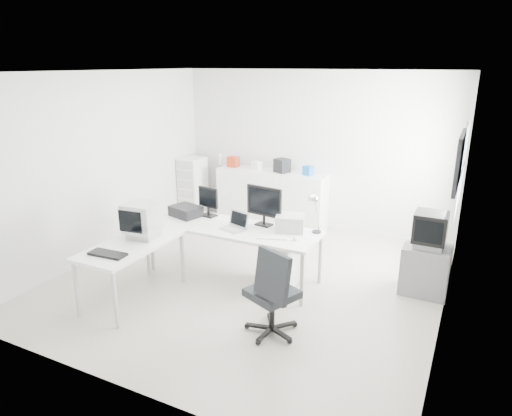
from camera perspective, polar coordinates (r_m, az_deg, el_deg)
The scene contains 30 objects.
floor at distance 6.47m, azimuth -0.80°, elevation -8.96°, with size 5.00×5.00×0.01m, color silver.
ceiling at distance 5.78m, azimuth -0.92°, elevation 16.69°, with size 5.00×5.00×0.01m, color white.
back_wall at distance 8.22m, azimuth 7.18°, elevation 7.03°, with size 5.00×0.02×2.80m, color silver.
left_wall at distance 7.42m, azimuth -18.36°, elevation 5.13°, with size 0.02×5.00×2.80m, color silver.
right_wall at distance 5.36m, azimuth 23.69°, elevation -0.11°, with size 0.02×5.00×2.80m, color silver.
window at distance 6.48m, azimuth 24.40°, elevation 4.52°, with size 0.02×1.20×1.10m, color white, non-canonical shape.
wall_picture at distance 5.34m, azimuth 24.09°, elevation 5.35°, with size 0.04×0.90×0.60m, color black, non-canonical shape.
main_desk at distance 6.41m, azimuth -2.81°, elevation -5.52°, with size 2.40×0.80×0.75m, color white, non-canonical shape.
side_desk at distance 6.06m, azimuth -15.09°, elevation -7.61°, with size 0.70×1.40×0.75m, color white, non-canonical shape.
drawer_pedestal at distance 6.20m, azimuth 3.13°, elevation -7.12°, with size 0.40×0.50×0.60m, color white.
inkjet_printer at distance 6.76m, azimuth -8.77°, elevation -0.39°, with size 0.42×0.33×0.15m, color black.
lcd_monitor_small at distance 6.68m, azimuth -5.98°, elevation 0.76°, with size 0.34×0.20×0.43m, color black, non-canonical shape.
lcd_monitor_large at distance 6.24m, azimuth 1.02°, elevation 0.28°, with size 0.54×0.22×0.57m, color black, non-canonical shape.
laptop at distance 6.13m, azimuth -2.93°, elevation -1.76°, with size 0.33×0.34×0.22m, color #B7B7BA, non-canonical shape.
white_keyboard at distance 5.87m, azimuth 1.98°, elevation -3.71°, with size 0.39×0.12×0.02m, color white.
white_mouse at distance 5.80m, azimuth 4.89°, elevation -3.80°, with size 0.06×0.06×0.06m, color white.
laser_printer at distance 6.12m, azimuth 4.28°, elevation -1.86°, with size 0.37×0.32×0.21m, color #A9A9A9.
desk_lamp at distance 6.04m, azimuth 7.67°, elevation -0.93°, with size 0.16×0.16×0.48m, color silver, non-canonical shape.
crt_monitor at distance 6.00m, azimuth -14.00°, elevation -1.41°, with size 0.42×0.42×0.48m, color #B7B7BA, non-canonical shape.
black_keyboard at distance 5.64m, azimuth -18.06°, elevation -5.48°, with size 0.46×0.18×0.03m, color black.
office_chair at distance 5.07m, azimuth 2.04°, elevation -10.09°, with size 0.62×0.62×1.08m, color #242729, non-canonical shape.
tv_cabinet at distance 6.40m, azimuth 20.39°, elevation -7.25°, with size 0.59×0.48×0.65m, color slate.
crt_tv at distance 6.20m, azimuth 20.93°, elevation -2.64°, with size 0.50×0.48×0.45m, color black, non-canonical shape.
sideboard at distance 8.44m, azimuth 1.95°, elevation 1.25°, with size 2.05×0.51×1.03m, color white.
clutter_box_a at distance 8.64m, azimuth -2.86°, elevation 5.79°, with size 0.19×0.17×0.19m, color #A32F17.
clutter_box_b at distance 8.42m, azimuth 0.13°, elevation 5.37°, with size 0.16×0.13×0.16m, color white.
clutter_box_c at distance 8.21m, azimuth 3.28°, elevation 5.32°, with size 0.24×0.22×0.24m, color black.
clutter_box_d at distance 8.04m, azimuth 6.56°, elevation 4.68°, with size 0.16×0.14×0.16m, color blue.
clutter_bottle at distance 8.82m, azimuth -4.45°, elevation 6.09°, with size 0.07×0.07×0.22m, color white.
filing_cabinet at distance 9.00m, azimuth -7.87°, elevation 2.59°, with size 0.41×0.49×1.16m, color white.
Camera 1 is at (2.64, -5.14, 2.90)m, focal length 32.00 mm.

